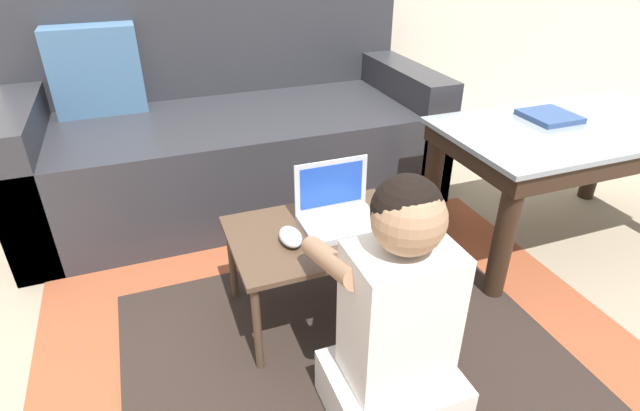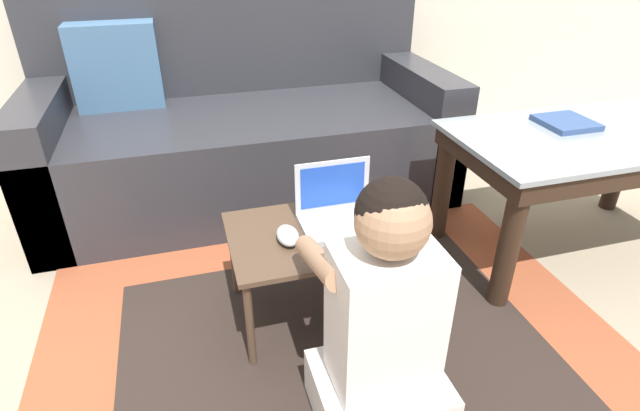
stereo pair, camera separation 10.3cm
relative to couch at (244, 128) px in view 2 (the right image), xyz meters
The scene contains 9 objects.
ground_plane 1.10m from the couch, 83.37° to the right, with size 16.00×16.00×0.00m, color gray.
area_rug 1.23m from the couch, 85.81° to the right, with size 1.78×1.46×0.01m.
couch is the anchor object (origin of this frame).
coffee_table 1.43m from the couch, 38.08° to the right, with size 0.98×0.55×0.50m.
laptop_desk 0.98m from the couch, 84.88° to the right, with size 0.55×0.39×0.32m.
laptop 0.97m from the couch, 80.70° to the right, with size 0.24×0.18×0.19m.
computer_mouse 1.00m from the couch, 90.98° to the right, with size 0.06×0.11×0.04m.
person_seated 1.41m from the couch, 85.22° to the right, with size 0.33×0.43×0.70m.
book_on_table 1.36m from the couch, 36.43° to the right, with size 0.18×0.18×0.02m.
Camera 2 is at (-0.39, -1.17, 1.15)m, focal length 28.00 mm.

